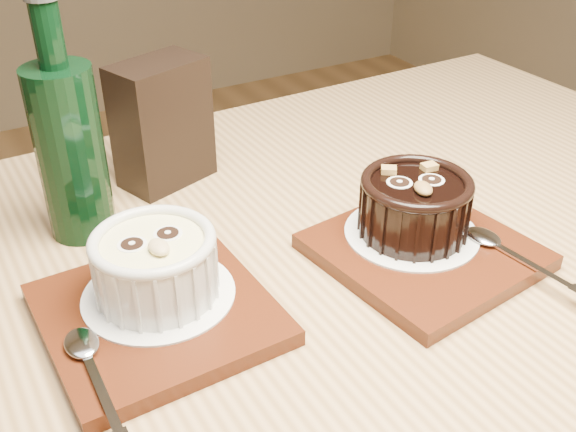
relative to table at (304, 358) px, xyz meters
name	(u,v)px	position (x,y,z in m)	size (l,w,h in m)	color
table	(304,358)	(0.00, 0.00, 0.00)	(1.21, 0.82, 0.75)	olive
tray_left	(157,314)	(-0.13, 0.02, 0.10)	(0.18, 0.18, 0.01)	#4C1D0C
doily_left	(159,294)	(-0.13, 0.03, 0.11)	(0.13, 0.13, 0.00)	white
ramekin_white	(155,263)	(-0.13, 0.03, 0.14)	(0.10, 0.10, 0.06)	silver
spoon_left	(94,372)	(-0.20, -0.03, 0.11)	(0.03, 0.13, 0.01)	white
tray_right	(424,251)	(0.12, -0.02, 0.10)	(0.18, 0.18, 0.01)	#4C1D0C
doily_right	(411,233)	(0.12, 0.00, 0.11)	(0.13, 0.13, 0.00)	white
ramekin_dark	(415,203)	(0.12, 0.00, 0.14)	(0.11, 0.11, 0.06)	black
spoon_right	(513,253)	(0.18, -0.08, 0.11)	(0.03, 0.13, 0.01)	white
condiment_stand	(162,123)	(-0.04, 0.25, 0.16)	(0.10, 0.06, 0.14)	black
green_bottle	(70,147)	(-0.15, 0.19, 0.18)	(0.06, 0.06, 0.24)	black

